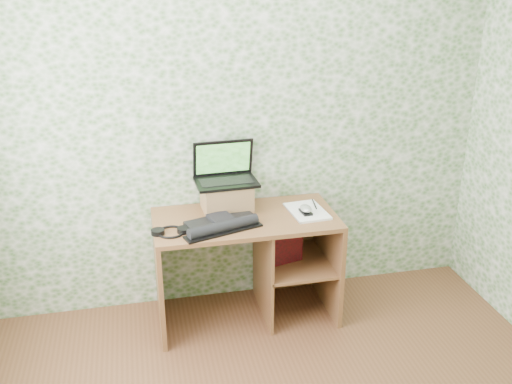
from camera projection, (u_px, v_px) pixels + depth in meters
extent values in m
plane|color=silver|center=(236.00, 124.00, 3.80)|extent=(3.50, 0.00, 3.50)
cube|color=brown|center=(245.00, 219.00, 3.73)|extent=(1.20, 0.60, 0.03)
cube|color=brown|center=(159.00, 279.00, 3.76)|extent=(0.03, 0.60, 0.72)
cube|color=brown|center=(328.00, 260.00, 3.99)|extent=(0.03, 0.60, 0.72)
cube|color=brown|center=(263.00, 268.00, 3.90)|extent=(0.02, 0.56, 0.72)
cube|color=brown|center=(296.00, 261.00, 3.94)|extent=(0.46, 0.56, 0.02)
cube|color=brown|center=(286.00, 245.00, 4.21)|extent=(0.48, 0.02, 0.72)
cube|color=olive|center=(227.00, 197.00, 3.80)|extent=(0.33, 0.28, 0.19)
cube|color=black|center=(226.00, 182.00, 3.76)|extent=(0.42, 0.29, 0.02)
cube|color=black|center=(226.00, 181.00, 3.75)|extent=(0.35, 0.17, 0.00)
cube|color=black|center=(223.00, 158.00, 3.81)|extent=(0.41, 0.08, 0.25)
cube|color=#1E4F16|center=(223.00, 158.00, 3.81)|extent=(0.36, 0.06, 0.21)
cube|color=black|center=(221.00, 221.00, 3.63)|extent=(0.47, 0.29, 0.04)
cube|color=black|center=(221.00, 220.00, 3.62)|extent=(0.18, 0.18, 0.06)
cylinder|color=black|center=(224.00, 227.00, 3.52)|extent=(0.47, 0.21, 0.07)
cube|color=black|center=(224.00, 231.00, 3.52)|extent=(0.51, 0.25, 0.01)
torus|color=black|center=(171.00, 232.00, 3.51)|extent=(0.18, 0.18, 0.01)
cylinder|color=black|center=(158.00, 232.00, 3.49)|extent=(0.08, 0.08, 0.03)
cylinder|color=black|center=(184.00, 230.00, 3.52)|extent=(0.08, 0.08, 0.03)
cube|color=white|center=(307.00, 211.00, 3.80)|extent=(0.25, 0.34, 0.02)
ellipsoid|color=silver|center=(306.00, 210.00, 3.75)|extent=(0.08, 0.12, 0.04)
cylinder|color=black|center=(314.00, 204.00, 3.88)|extent=(0.03, 0.16, 0.01)
cube|color=maroon|center=(284.00, 242.00, 3.86)|extent=(0.26, 0.14, 0.30)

